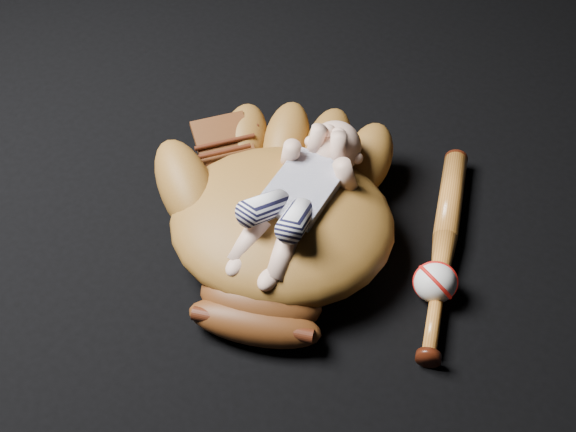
{
  "coord_description": "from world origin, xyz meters",
  "views": [
    {
      "loc": [
        0.46,
        -0.71,
        0.95
      ],
      "look_at": [
        0.02,
        -0.06,
        0.09
      ],
      "focal_mm": 45.0,
      "sensor_mm": 36.0,
      "label": 1
    }
  ],
  "objects_px": {
    "baseball_glove": "(282,215)",
    "baseball": "(435,282)",
    "baseball_bat": "(444,249)",
    "newborn_baby": "(295,197)"
  },
  "relations": [
    {
      "from": "newborn_baby",
      "to": "baseball",
      "type": "xyz_separation_m",
      "value": [
        0.24,
        0.05,
        -0.1
      ]
    },
    {
      "from": "baseball_glove",
      "to": "newborn_baby",
      "type": "relative_size",
      "value": 1.54
    },
    {
      "from": "baseball_glove",
      "to": "baseball_bat",
      "type": "height_order",
      "value": "baseball_glove"
    },
    {
      "from": "newborn_baby",
      "to": "baseball",
      "type": "bearing_deg",
      "value": 5.16
    },
    {
      "from": "baseball_bat",
      "to": "baseball",
      "type": "distance_m",
      "value": 0.08
    },
    {
      "from": "baseball_glove",
      "to": "baseball",
      "type": "xyz_separation_m",
      "value": [
        0.26,
        0.05,
        -0.05
      ]
    },
    {
      "from": "newborn_baby",
      "to": "baseball_bat",
      "type": "relative_size",
      "value": 0.76
    },
    {
      "from": "baseball_bat",
      "to": "baseball",
      "type": "relative_size",
      "value": 6.67
    },
    {
      "from": "baseball_glove",
      "to": "baseball",
      "type": "height_order",
      "value": "baseball_glove"
    },
    {
      "from": "newborn_baby",
      "to": "baseball_bat",
      "type": "distance_m",
      "value": 0.27
    }
  ]
}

